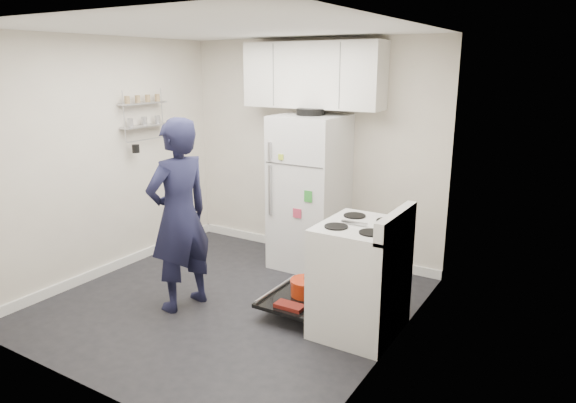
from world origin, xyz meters
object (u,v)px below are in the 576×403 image
Objects in this scene: electric_range at (359,279)px; open_oven_door at (302,293)px; refrigerator at (310,192)px; person at (179,216)px.

electric_range reaches higher than open_oven_door.
open_oven_door is 0.40× the size of refrigerator.
person is (-1.59, -0.43, 0.42)m from electric_range.
person reaches higher than open_oven_door.
person reaches higher than refrigerator.
refrigerator is at bearing 172.41° from person.
electric_range is 0.62× the size of refrigerator.
open_oven_door is 1.32m from person.
person is (-0.50, -1.53, 0.03)m from refrigerator.
open_oven_door is 0.39× the size of person.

